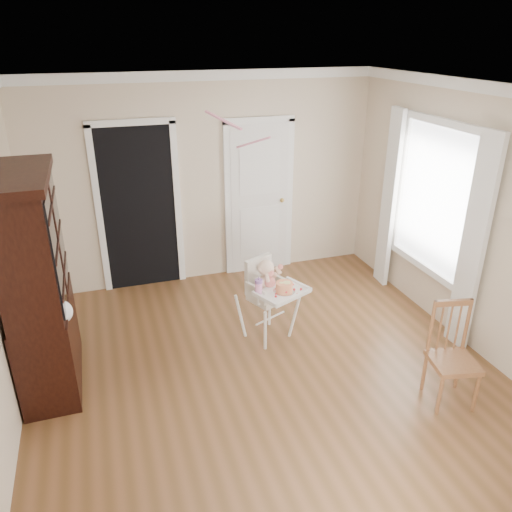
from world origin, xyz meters
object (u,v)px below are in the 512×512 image
object	(u,v)px
cake	(284,287)
dining_chair	(452,358)
china_cabinet	(38,285)
high_chair	(268,291)
sippy_cup	(259,286)

from	to	relation	value
cake	dining_chair	bearing A→B (deg)	-48.79
cake	china_cabinet	xyz separation A→B (m)	(-2.33, 0.13, 0.34)
china_cabinet	dining_chair	size ratio (longest dim) A/B	2.17
cake	china_cabinet	world-z (taller)	china_cabinet
high_chair	cake	world-z (taller)	high_chair
high_chair	dining_chair	size ratio (longest dim) A/B	0.98
dining_chair	china_cabinet	bearing A→B (deg)	169.98
high_chair	china_cabinet	distance (m)	2.27
cake	china_cabinet	bearing A→B (deg)	176.76
high_chair	sippy_cup	distance (m)	0.26
sippy_cup	cake	bearing A→B (deg)	-10.39
sippy_cup	china_cabinet	distance (m)	2.09
china_cabinet	dining_chair	distance (m)	3.78
china_cabinet	sippy_cup	bearing A→B (deg)	-2.32
sippy_cup	china_cabinet	xyz separation A→B (m)	(-2.06, 0.08, 0.31)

